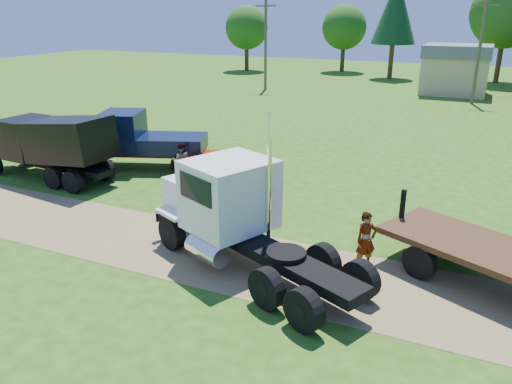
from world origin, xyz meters
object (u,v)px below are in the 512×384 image
at_px(black_dump_truck, 50,143).
at_px(navy_truck, 135,139).
at_px(orange_pickup, 227,165).
at_px(spectator_a, 366,241).
at_px(white_semi_tractor, 231,210).

xyz_separation_m(black_dump_truck, navy_truck, (2.48, 3.29, -0.31)).
xyz_separation_m(black_dump_truck, orange_pickup, (7.69, 3.56, -1.14)).
distance_m(navy_truck, spectator_a, 14.72).
relative_size(white_semi_tractor, navy_truck, 1.21).
bearing_deg(white_semi_tractor, spectator_a, 39.55).
relative_size(navy_truck, orange_pickup, 1.41).
distance_m(white_semi_tractor, spectator_a, 4.44).
bearing_deg(black_dump_truck, spectator_a, -4.89).
bearing_deg(navy_truck, spectator_a, -44.18).
bearing_deg(orange_pickup, black_dump_truck, 92.73).
bearing_deg(spectator_a, orange_pickup, 102.11).
distance_m(white_semi_tractor, orange_pickup, 8.42).
height_order(navy_truck, orange_pickup, navy_truck).
bearing_deg(orange_pickup, spectator_a, -148.84).
distance_m(orange_pickup, spectator_a, 10.31).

